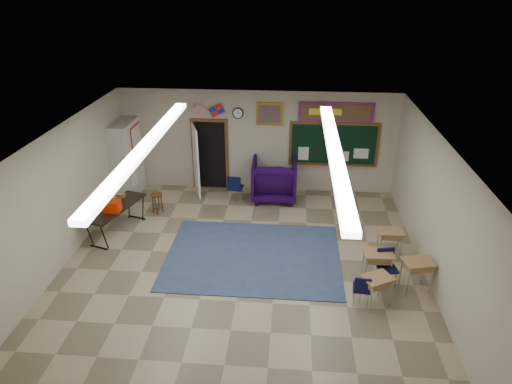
# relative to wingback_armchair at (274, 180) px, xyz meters

# --- Properties ---
(floor) EXTENTS (9.00, 9.00, 0.00)m
(floor) POSITION_rel_wingback_armchair_xyz_m (-0.54, -3.88, -0.58)
(floor) COLOR gray
(floor) RESTS_ON ground
(back_wall) EXTENTS (8.00, 0.04, 3.00)m
(back_wall) POSITION_rel_wingback_armchair_xyz_m (-0.54, 0.62, 0.92)
(back_wall) COLOR #AAA08A
(back_wall) RESTS_ON floor
(left_wall) EXTENTS (0.04, 9.00, 3.00)m
(left_wall) POSITION_rel_wingback_armchair_xyz_m (-4.54, -3.88, 0.92)
(left_wall) COLOR #AAA08A
(left_wall) RESTS_ON floor
(right_wall) EXTENTS (0.04, 9.00, 3.00)m
(right_wall) POSITION_rel_wingback_armchair_xyz_m (3.46, -3.88, 0.92)
(right_wall) COLOR #AAA08A
(right_wall) RESTS_ON floor
(ceiling) EXTENTS (8.00, 9.00, 0.04)m
(ceiling) POSITION_rel_wingback_armchair_xyz_m (-0.54, -3.88, 2.42)
(ceiling) COLOR beige
(ceiling) RESTS_ON back_wall
(area_rug) EXTENTS (4.00, 3.00, 0.02)m
(area_rug) POSITION_rel_wingback_armchair_xyz_m (-0.34, -3.08, -0.57)
(area_rug) COLOR #364968
(area_rug) RESTS_ON floor
(fluorescent_strips) EXTENTS (3.86, 6.00, 0.10)m
(fluorescent_strips) POSITION_rel_wingback_armchair_xyz_m (-0.54, -3.88, 2.36)
(fluorescent_strips) COLOR white
(fluorescent_strips) RESTS_ON ceiling
(doorway) EXTENTS (1.10, 0.89, 2.16)m
(doorway) POSITION_rel_wingback_armchair_xyz_m (-2.04, 0.47, 0.47)
(doorway) COLOR black
(doorway) RESTS_ON back_wall
(chalkboard) EXTENTS (2.55, 0.14, 1.30)m
(chalkboard) POSITION_rel_wingback_armchair_xyz_m (1.66, 0.58, 0.88)
(chalkboard) COLOR brown
(chalkboard) RESTS_ON back_wall
(bulletin_board) EXTENTS (2.10, 0.05, 0.55)m
(bulletin_board) POSITION_rel_wingback_armchair_xyz_m (1.66, 0.58, 1.87)
(bulletin_board) COLOR red
(bulletin_board) RESTS_ON back_wall
(framed_art_print) EXTENTS (0.75, 0.05, 0.65)m
(framed_art_print) POSITION_rel_wingback_armchair_xyz_m (-0.19, 0.58, 1.77)
(framed_art_print) COLOR #A77620
(framed_art_print) RESTS_ON back_wall
(wall_clock) EXTENTS (0.32, 0.05, 0.32)m
(wall_clock) POSITION_rel_wingback_armchair_xyz_m (-1.09, 0.58, 1.77)
(wall_clock) COLOR black
(wall_clock) RESTS_ON back_wall
(wall_flags) EXTENTS (1.16, 0.06, 0.70)m
(wall_flags) POSITION_rel_wingback_armchair_xyz_m (-1.94, 0.56, 1.90)
(wall_flags) COLOR red
(wall_flags) RESTS_ON back_wall
(storage_cabinet) EXTENTS (0.59, 1.25, 2.20)m
(storage_cabinet) POSITION_rel_wingback_armchair_xyz_m (-4.25, -0.03, 0.51)
(storage_cabinet) COLOR #AFAFAA
(storage_cabinet) RESTS_ON floor
(wingback_armchair) EXTENTS (1.27, 1.31, 1.17)m
(wingback_armchair) POSITION_rel_wingback_armchair_xyz_m (0.00, 0.00, 0.00)
(wingback_armchair) COLOR black
(wingback_armchair) RESTS_ON floor
(student_chair_reading) EXTENTS (0.47, 0.47, 0.85)m
(student_chair_reading) POSITION_rel_wingback_armchair_xyz_m (-1.08, -0.34, -0.16)
(student_chair_reading) COLOR black
(student_chair_reading) RESTS_ON floor
(student_chair_desk_a) EXTENTS (0.39, 0.39, 0.71)m
(student_chair_desk_a) POSITION_rel_wingback_armchair_xyz_m (1.92, -4.57, -0.23)
(student_chair_desk_a) COLOR black
(student_chair_desk_a) RESTS_ON floor
(student_chair_desk_b) EXTENTS (0.47, 0.47, 0.81)m
(student_chair_desk_b) POSITION_rel_wingback_armchair_xyz_m (2.52, -3.93, -0.18)
(student_chair_desk_b) COLOR black
(student_chair_desk_b) RESTS_ON floor
(student_desk_front_left) EXTENTS (0.62, 0.47, 0.73)m
(student_desk_front_left) POSITION_rel_wingback_armchair_xyz_m (2.33, -3.81, -0.18)
(student_desk_front_left) COLOR #9B7948
(student_desk_front_left) RESTS_ON floor
(student_desk_front_right) EXTENTS (0.55, 0.41, 0.66)m
(student_desk_front_right) POSITION_rel_wingback_armchair_xyz_m (2.78, -2.77, -0.21)
(student_desk_front_right) COLOR #9B7948
(student_desk_front_right) RESTS_ON floor
(student_desk_back_left) EXTENTS (0.69, 0.63, 0.67)m
(student_desk_back_left) POSITION_rel_wingback_armchair_xyz_m (2.20, -4.59, -0.21)
(student_desk_back_left) COLOR #9B7948
(student_desk_back_left) RESTS_ON floor
(student_desk_back_right) EXTENTS (0.68, 0.57, 0.71)m
(student_desk_back_right) POSITION_rel_wingback_armchair_xyz_m (3.09, -4.04, -0.19)
(student_desk_back_right) COLOR #9B7948
(student_desk_back_right) RESTS_ON floor
(folding_table) EXTENTS (1.08, 1.88, 1.01)m
(folding_table) POSITION_rel_wingback_armchair_xyz_m (-3.82, -2.28, -0.18)
(folding_table) COLOR black
(folding_table) RESTS_ON floor
(wooden_stool) EXTENTS (0.32, 0.32, 0.57)m
(wooden_stool) POSITION_rel_wingback_armchair_xyz_m (-3.12, -1.17, -0.29)
(wooden_stool) COLOR #543619
(wooden_stool) RESTS_ON floor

